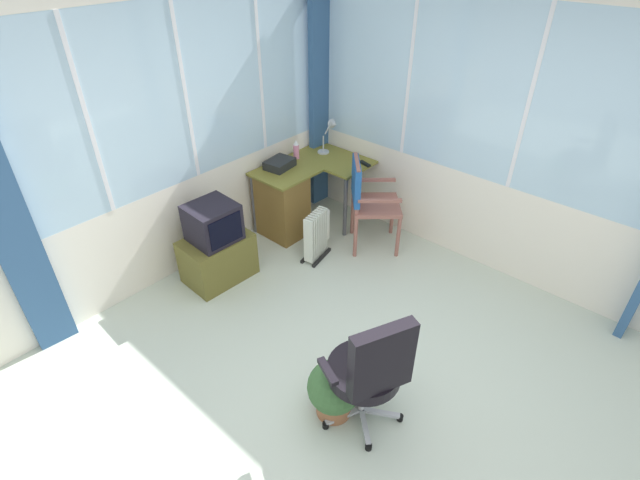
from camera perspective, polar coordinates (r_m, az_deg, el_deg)
name	(u,v)px	position (r m, az deg, el deg)	size (l,w,h in m)	color
ground	(356,402)	(3.71, 4.43, -19.06)	(5.35, 5.61, 0.06)	beige
north_window_panel	(148,149)	(4.35, -20.18, 10.32)	(4.35, 0.07, 2.63)	white
east_window_panel	(519,145)	(4.52, 23.02, 10.56)	(0.07, 4.61, 2.63)	white
curtain_north_left	(2,211)	(3.95, -34.13, 2.91)	(0.30, 0.07, 2.53)	#345884
curtain_corner	(320,100)	(5.47, 0.03, 16.65)	(0.30, 0.07, 2.53)	#345884
desk	(286,201)	(5.16, -4.20, 4.80)	(1.17, 0.87, 0.74)	olive
desk_lamp	(331,131)	(5.36, 1.39, 13.13)	(0.23, 0.20, 0.39)	#B2B7BC
tv_remote	(365,164)	(5.18, 5.47, 9.22)	(0.04, 0.15, 0.02)	black
spray_bottle	(296,150)	(5.27, -2.91, 10.90)	(0.06, 0.06, 0.22)	pink
paper_tray	(280,164)	(5.09, -4.92, 9.20)	(0.30, 0.23, 0.09)	black
wooden_armchair	(365,193)	(4.83, 5.43, 5.66)	(0.68, 0.68, 0.99)	#945A4E
office_chair	(371,369)	(3.14, 6.21, -15.26)	(0.63, 0.60, 1.01)	#B7B7BF
tv_on_stand	(217,247)	(4.58, -12.44, -0.79)	(0.66, 0.47, 0.82)	brown
space_heater	(317,234)	(4.82, -0.35, 0.70)	(0.41, 0.24, 0.53)	silver
potted_plant	(334,389)	(3.43, 1.72, -17.66)	(0.38, 0.38, 0.46)	#995D3B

